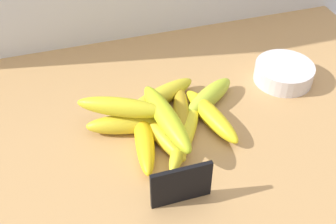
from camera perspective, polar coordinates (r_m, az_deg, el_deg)
The scene contains 13 objects.
counter_top at distance 92.18cm, azimuth 4.00°, elevation -2.44°, with size 110.00×76.00×3.00cm, color tan.
chalkboard_sign at distance 75.11cm, azimuth 1.76°, elevation -9.81°, with size 11.00×1.80×8.40cm.
fruit_bowl at distance 105.20cm, azimuth 15.16°, elevation 5.07°, with size 13.81×13.81×4.26cm, color silver.
banana_0 at distance 88.52cm, azimuth -5.11°, elevation -1.55°, with size 17.98×4.26×4.26cm, color gold.
banana_1 at distance 85.96cm, azimuth 2.23°, elevation -3.37°, with size 19.00×3.49×3.49cm, color yellow.
banana_2 at distance 89.98cm, azimuth 1.81°, elevation -0.80°, with size 19.93×3.57×3.57cm, color #B49120.
banana_3 at distance 85.96cm, azimuth -3.21°, elevation -3.27°, with size 20.44×3.81×3.81cm, color yellow.
banana_4 at distance 86.15cm, azimuth -0.80°, elevation -3.13°, with size 16.31×3.67×3.67cm, color yellow.
banana_5 at distance 95.28cm, azimuth 5.56°, elevation 2.13°, with size 15.14×4.22×4.22cm, color #AEC330.
banana_6 at distance 90.75cm, azimuth 5.69°, elevation -0.40°, with size 18.38×4.00×4.00cm, color yellow.
banana_7 at distance 94.78cm, azimuth -1.05°, elevation 2.07°, with size 18.48×4.16×4.16cm, color gold.
banana_8 at distance 86.26cm, azimuth -6.23°, elevation 0.65°, with size 18.39×3.95×3.95cm, color gold.
banana_9 at distance 84.12cm, azimuth -0.23°, elevation -0.75°, with size 20.79×4.23×4.23cm, color #B3C822.
Camera 1 is at (-25.53, -60.90, 65.82)cm, focal length 45.77 mm.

